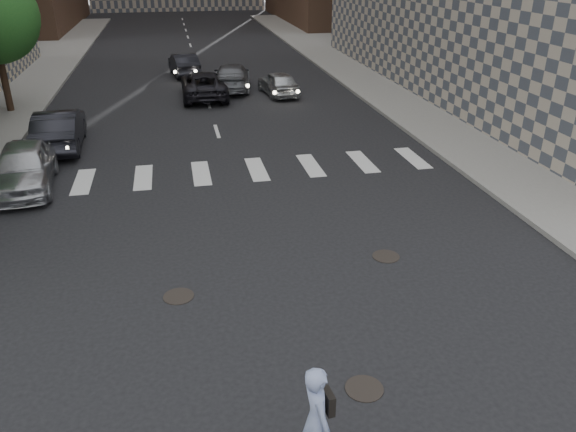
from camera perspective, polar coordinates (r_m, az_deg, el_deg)
name	(u,v)px	position (r m, az deg, el deg)	size (l,w,h in m)	color
ground	(274,317)	(12.30, -1.42, -10.18)	(160.00, 160.00, 0.00)	black
sidewalk_right	(459,86)	(34.71, 16.98, 12.55)	(13.00, 80.00, 0.15)	gray
manhole_a	(364,388)	(10.67, 7.75, -16.97)	(0.70, 0.70, 0.02)	black
manhole_b	(179,296)	(13.17, -11.05, -8.00)	(0.70, 0.70, 0.02)	black
manhole_c	(386,256)	(14.73, 9.92, -4.06)	(0.70, 0.70, 0.02)	black
skateboarder	(317,419)	(8.65, 2.97, -19.91)	(0.51, 0.99, 1.94)	brown
silver_sedan	(24,167)	(20.32, -25.25, 4.53)	(1.77, 4.40, 1.50)	#ADAFB4
traffic_car_a	(59,129)	(24.17, -22.21, 8.19)	(1.63, 4.67, 1.54)	black
traffic_car_b	(232,77)	(32.67, -5.73, 13.89)	(1.99, 4.90, 1.42)	#5A5C62
traffic_car_c	(204,85)	(30.89, -8.53, 13.05)	(2.31, 5.00, 1.39)	black
traffic_car_d	(278,83)	(31.23, -0.99, 13.36)	(1.53, 3.79, 1.29)	#B6BABE
traffic_car_e	(184,64)	(37.01, -10.53, 14.91)	(1.45, 4.15, 1.37)	black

